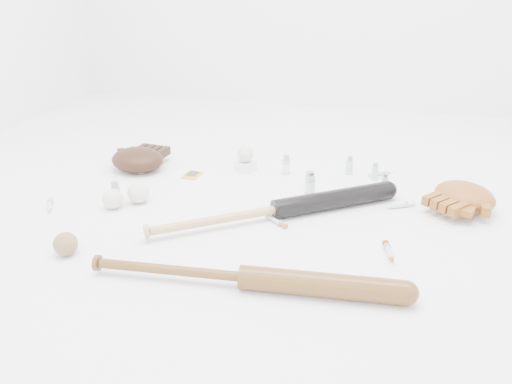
% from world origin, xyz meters
% --- Properties ---
extents(bat_dark, '(0.79, 0.59, 0.07)m').
position_xyz_m(bat_dark, '(0.09, -0.04, 0.03)').
color(bat_dark, black).
rests_on(bat_dark, ground).
extents(bat_wood, '(0.87, 0.13, 0.06)m').
position_xyz_m(bat_wood, '(0.08, -0.45, 0.03)').
color(bat_wood, brown).
rests_on(bat_wood, ground).
extents(glove_dark, '(0.29, 0.29, 0.09)m').
position_xyz_m(glove_dark, '(-0.56, 0.25, 0.05)').
color(glove_dark, black).
rests_on(glove_dark, ground).
extents(glove_tan, '(0.36, 0.36, 0.09)m').
position_xyz_m(glove_tan, '(0.70, 0.20, 0.05)').
color(glove_tan, brown).
rests_on(glove_tan, ground).
extents(trading_card, '(0.07, 0.09, 0.00)m').
position_xyz_m(trading_card, '(-0.33, 0.25, 0.00)').
color(trading_card, gold).
rests_on(trading_card, ground).
extents(pedestal, '(0.09, 0.09, 0.04)m').
position_xyz_m(pedestal, '(-0.13, 0.36, 0.02)').
color(pedestal, white).
rests_on(pedestal, ground).
extents(baseball_on_pedestal, '(0.07, 0.07, 0.07)m').
position_xyz_m(baseball_on_pedestal, '(-0.13, 0.36, 0.07)').
color(baseball_on_pedestal, silver).
rests_on(baseball_on_pedestal, pedestal).
extents(baseball_left, '(0.08, 0.08, 0.08)m').
position_xyz_m(baseball_left, '(-0.42, -0.04, 0.04)').
color(baseball_left, silver).
rests_on(baseball_left, ground).
extents(baseball_upper, '(0.07, 0.07, 0.07)m').
position_xyz_m(baseball_upper, '(-0.53, 0.22, 0.03)').
color(baseball_upper, silver).
rests_on(baseball_upper, ground).
extents(baseball_mid, '(0.07, 0.07, 0.07)m').
position_xyz_m(baseball_mid, '(-0.48, -0.10, 0.04)').
color(baseball_mid, silver).
rests_on(baseball_mid, ground).
extents(baseball_aged, '(0.07, 0.07, 0.07)m').
position_xyz_m(baseball_aged, '(-0.46, -0.42, 0.04)').
color(baseball_aged, olive).
rests_on(baseball_aged, ground).
extents(syringe_0, '(0.09, 0.13, 0.02)m').
position_xyz_m(syringe_0, '(-0.70, -0.16, 0.01)').
color(syringe_0, '#ADBCC6').
rests_on(syringe_0, ground).
extents(syringe_1, '(0.12, 0.11, 0.02)m').
position_xyz_m(syringe_1, '(0.08, -0.07, 0.01)').
color(syringe_1, '#ADBCC6').
rests_on(syringe_1, ground).
extents(syringe_2, '(0.13, 0.09, 0.02)m').
position_xyz_m(syringe_2, '(0.42, 0.44, 0.01)').
color(syringe_2, '#ADBCC6').
rests_on(syringe_2, ground).
extents(syringe_3, '(0.05, 0.14, 0.02)m').
position_xyz_m(syringe_3, '(0.45, -0.19, 0.01)').
color(syringe_3, '#ADBCC6').
rests_on(syringe_3, ground).
extents(syringe_4, '(0.13, 0.09, 0.02)m').
position_xyz_m(syringe_4, '(0.48, 0.14, 0.01)').
color(syringe_4, '#ADBCC6').
rests_on(syringe_4, ground).
extents(vial_0, '(0.03, 0.03, 0.07)m').
position_xyz_m(vial_0, '(0.43, 0.28, 0.04)').
color(vial_0, '#B3BDC5').
rests_on(vial_0, ground).
extents(vial_1, '(0.03, 0.03, 0.07)m').
position_xyz_m(vial_1, '(0.39, 0.39, 0.03)').
color(vial_1, '#B3BDC5').
rests_on(vial_1, ground).
extents(vial_2, '(0.03, 0.03, 0.08)m').
position_xyz_m(vial_2, '(0.04, 0.36, 0.04)').
color(vial_2, '#B3BDC5').
rests_on(vial_2, ground).
extents(vial_3, '(0.04, 0.04, 0.09)m').
position_xyz_m(vial_3, '(0.16, 0.18, 0.04)').
color(vial_3, '#B3BDC5').
rests_on(vial_3, ground).
extents(vial_4, '(0.03, 0.03, 0.08)m').
position_xyz_m(vial_4, '(-0.49, -0.06, 0.04)').
color(vial_4, '#B3BDC5').
rests_on(vial_4, ground).
extents(vial_5, '(0.03, 0.03, 0.08)m').
position_xyz_m(vial_5, '(0.29, 0.42, 0.04)').
color(vial_5, '#B3BDC5').
rests_on(vial_5, ground).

